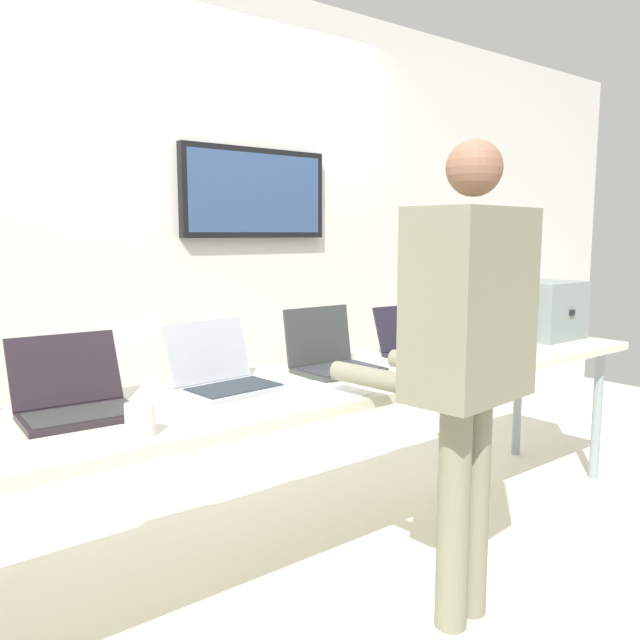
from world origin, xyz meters
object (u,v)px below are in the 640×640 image
(workbench, at_px, (334,387))
(laptop_station_3, at_px, (331,357))
(laptop_station_4, at_px, (415,344))
(coffee_mug, at_px, (140,420))
(laptop_station_2, at_px, (223,374))
(equipment_box, at_px, (539,309))
(laptop_station_1, at_px, (75,398))
(laptop_station_5, at_px, (477,333))
(person, at_px, (467,340))

(workbench, relative_size, laptop_station_3, 10.32)
(laptop_station_4, relative_size, coffee_mug, 3.45)
(laptop_station_2, bearing_deg, laptop_station_3, 0.38)
(equipment_box, height_order, laptop_station_1, equipment_box)
(laptop_station_2, xyz_separation_m, laptop_station_4, (1.05, 0.02, -0.00))
(laptop_station_1, xyz_separation_m, coffee_mug, (0.07, -0.34, -0.01))
(coffee_mug, bearing_deg, equipment_box, 6.79)
(laptop_station_4, bearing_deg, coffee_mug, -166.80)
(equipment_box, distance_m, laptop_station_1, 2.53)
(equipment_box, distance_m, laptop_station_5, 0.46)
(laptop_station_4, distance_m, person, 0.92)
(laptop_station_2, relative_size, person, 0.22)
(laptop_station_3, bearing_deg, equipment_box, -1.88)
(laptop_station_3, bearing_deg, laptop_station_4, 1.80)
(equipment_box, height_order, laptop_station_2, equipment_box)
(equipment_box, bearing_deg, laptop_station_2, 178.71)
(workbench, bearing_deg, equipment_box, 1.59)
(laptop_station_3, height_order, person, person)
(equipment_box, bearing_deg, workbench, -178.41)
(laptop_station_2, xyz_separation_m, laptop_station_3, (0.52, 0.00, 0.00))
(equipment_box, distance_m, laptop_station_2, 1.99)
(laptop_station_1, bearing_deg, person, -33.90)
(workbench, distance_m, laptop_station_3, 0.15)
(laptop_station_3, distance_m, coffee_mug, 1.05)
(workbench, height_order, coffee_mug, coffee_mug)
(equipment_box, distance_m, person, 1.61)
(laptop_station_1, height_order, laptop_station_2, laptop_station_2)
(coffee_mug, bearing_deg, laptop_station_2, 35.76)
(equipment_box, distance_m, laptop_station_4, 0.94)
(laptop_station_5, bearing_deg, laptop_station_4, -177.67)
(laptop_station_1, relative_size, coffee_mug, 3.87)
(workbench, xyz_separation_m, equipment_box, (1.52, 0.04, 0.20))
(laptop_station_1, bearing_deg, laptop_station_4, 0.58)
(laptop_station_2, relative_size, coffee_mug, 3.77)
(laptop_station_4, bearing_deg, laptop_station_3, -178.20)
(workbench, distance_m, laptop_station_2, 0.48)
(workbench, distance_m, laptop_station_4, 0.61)
(laptop_station_4, bearing_deg, workbench, -169.70)
(equipment_box, bearing_deg, laptop_station_3, 178.12)
(laptop_station_1, distance_m, laptop_station_4, 1.60)
(laptop_station_1, bearing_deg, laptop_station_5, 1.00)
(equipment_box, xyz_separation_m, person, (-1.47, -0.66, 0.07))
(laptop_station_1, bearing_deg, laptop_station_3, -0.03)
(laptop_station_3, relative_size, laptop_station_5, 0.91)
(laptop_station_4, bearing_deg, laptop_station_5, 2.33)
(equipment_box, height_order, coffee_mug, equipment_box)
(equipment_box, xyz_separation_m, laptop_station_4, (-0.93, 0.06, -0.10))
(laptop_station_4, bearing_deg, laptop_station_2, -178.90)
(workbench, xyz_separation_m, laptop_station_5, (1.09, 0.13, 0.10))
(equipment_box, height_order, laptop_station_5, equipment_box)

